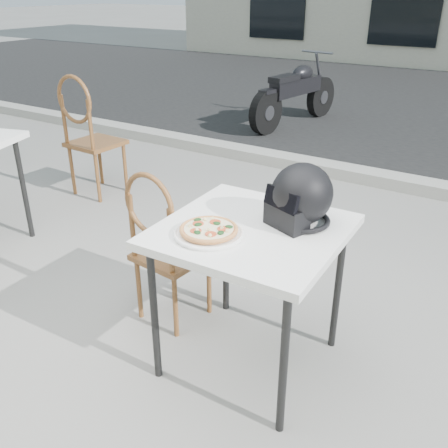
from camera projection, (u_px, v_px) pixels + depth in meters
The scene contains 10 objects.
ground at pixel (182, 335), 2.87m from camera, with size 80.00×80.00×0.00m, color gray.
street_asphalt at pixel (436, 107), 8.20m from camera, with size 30.00×8.00×0.00m, color black.
curb at pixel (356, 174), 5.13m from camera, with size 30.00×0.25×0.12m, color #9F9D94.
cafe_table_main at pixel (252, 241), 2.37m from camera, with size 0.85×0.85×0.79m.
plate at pixel (209, 233), 2.26m from camera, with size 0.39×0.39×0.02m.
pizza at pixel (209, 229), 2.25m from camera, with size 0.32×0.32×0.03m.
helmet at pixel (300, 198), 2.33m from camera, with size 0.37×0.38×0.30m.
cafe_chair_main at pixel (163, 241), 2.77m from camera, with size 0.40×0.40×0.96m.
cafe_chair_side at pixel (87, 130), 4.50m from camera, with size 0.45×0.45×1.13m.
motorcycle at pixel (296, 95), 6.99m from camera, with size 0.55×1.93×0.97m.
Camera 1 is at (1.44, -1.82, 1.82)m, focal length 40.00 mm.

